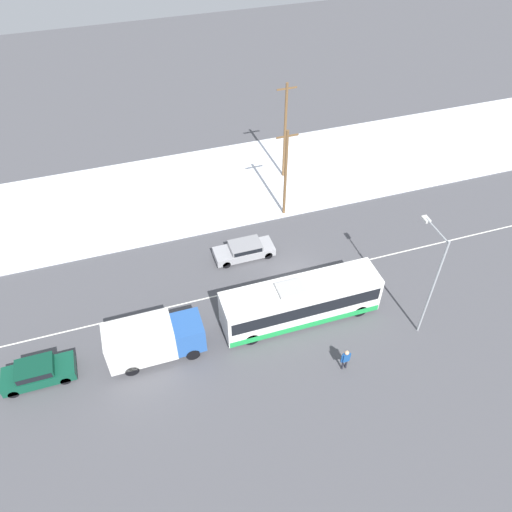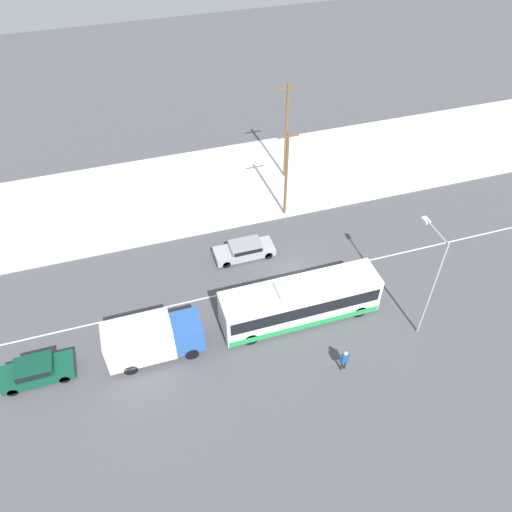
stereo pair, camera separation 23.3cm
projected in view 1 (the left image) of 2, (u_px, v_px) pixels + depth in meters
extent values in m
plane|color=#4C4C51|center=(295.00, 277.00, 37.95)|extent=(120.00, 120.00, 0.00)
cube|color=silver|center=(244.00, 180.00, 47.04)|extent=(80.00, 12.59, 0.12)
cube|color=silver|center=(295.00, 277.00, 37.95)|extent=(60.00, 0.12, 0.00)
cube|color=white|center=(301.00, 301.00, 33.99)|extent=(10.95, 2.55, 2.81)
cube|color=black|center=(301.00, 298.00, 33.76)|extent=(10.51, 2.57, 1.07)
cube|color=green|center=(300.00, 312.00, 34.79)|extent=(10.84, 2.57, 0.50)
cube|color=#B2B2B2|center=(290.00, 289.00, 32.76)|extent=(1.80, 1.40, 0.24)
cylinder|color=black|center=(360.00, 310.00, 34.93)|extent=(1.00, 0.28, 1.00)
cylinder|color=black|center=(346.00, 288.00, 36.49)|extent=(1.00, 0.28, 1.00)
cylinder|color=black|center=(252.00, 339.00, 33.17)|extent=(1.00, 0.28, 1.00)
cylinder|color=black|center=(242.00, 313.00, 34.73)|extent=(1.00, 0.28, 1.00)
cube|color=silver|center=(140.00, 342.00, 31.44)|extent=(4.26, 2.30, 2.54)
cube|color=#2856A3|center=(188.00, 332.00, 32.32)|extent=(1.90, 2.18, 1.98)
cube|color=black|center=(202.00, 325.00, 32.25)|extent=(0.06, 1.96, 0.87)
cylinder|color=black|center=(193.00, 354.00, 32.33)|extent=(0.90, 0.26, 0.90)
cylinder|color=black|center=(186.00, 330.00, 33.74)|extent=(0.90, 0.26, 0.90)
cylinder|color=black|center=(132.00, 370.00, 31.46)|extent=(0.90, 0.26, 0.90)
cylinder|color=black|center=(128.00, 345.00, 32.86)|extent=(0.90, 0.26, 0.90)
cube|color=#9E9EA3|center=(244.00, 251.00, 39.26)|extent=(4.72, 1.80, 0.62)
cube|color=gray|center=(245.00, 246.00, 38.91)|extent=(2.45, 1.66, 0.45)
cube|color=black|center=(245.00, 246.00, 38.90)|extent=(2.26, 1.69, 0.36)
cylinder|color=black|center=(226.00, 264.00, 38.50)|extent=(0.64, 0.22, 0.64)
cylinder|color=black|center=(221.00, 251.00, 39.58)|extent=(0.64, 0.22, 0.64)
cylinder|color=black|center=(268.00, 255.00, 39.25)|extent=(0.64, 0.22, 0.64)
cylinder|color=black|center=(262.00, 242.00, 40.34)|extent=(0.64, 0.22, 0.64)
cube|color=#0F4733|center=(39.00, 374.00, 31.11)|extent=(4.37, 1.80, 0.73)
cube|color=#0D3C2B|center=(34.00, 368.00, 30.65)|extent=(2.27, 1.66, 0.52)
cube|color=black|center=(34.00, 368.00, 30.64)|extent=(2.09, 1.69, 0.42)
cylinder|color=black|center=(66.00, 380.00, 31.08)|extent=(0.64, 0.22, 0.64)
cylinder|color=black|center=(64.00, 360.00, 32.17)|extent=(0.64, 0.22, 0.64)
cylinder|color=black|center=(13.00, 394.00, 30.40)|extent=(0.64, 0.22, 0.64)
cylinder|color=black|center=(14.00, 372.00, 31.48)|extent=(0.64, 0.22, 0.64)
cylinder|color=#23232D|center=(343.00, 365.00, 31.78)|extent=(0.13, 0.13, 0.83)
cylinder|color=#23232D|center=(346.00, 364.00, 31.83)|extent=(0.13, 0.13, 0.83)
cube|color=#19478C|center=(346.00, 357.00, 31.28)|extent=(0.44, 0.24, 0.69)
sphere|color=tan|center=(347.00, 353.00, 30.94)|extent=(0.29, 0.29, 0.29)
cylinder|color=#19478C|center=(342.00, 359.00, 31.24)|extent=(0.11, 0.11, 0.65)
cylinder|color=#19478C|center=(350.00, 357.00, 31.36)|extent=(0.11, 0.11, 0.65)
cylinder|color=#9EA3A8|center=(432.00, 290.00, 31.47)|extent=(0.14, 0.14, 8.22)
cylinder|color=#9EA3A8|center=(437.00, 230.00, 29.56)|extent=(0.10, 2.39, 0.10)
cube|color=silver|center=(426.00, 219.00, 30.43)|extent=(0.36, 0.60, 0.16)
cylinder|color=brown|center=(286.00, 175.00, 40.71)|extent=(0.24, 0.24, 8.11)
cube|color=brown|center=(287.00, 136.00, 38.26)|extent=(1.80, 0.12, 0.12)
cylinder|color=brown|center=(285.00, 133.00, 44.42)|extent=(0.24, 0.24, 9.28)
cube|color=brown|center=(287.00, 89.00, 41.56)|extent=(1.80, 0.12, 0.12)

